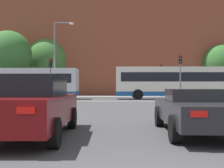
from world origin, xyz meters
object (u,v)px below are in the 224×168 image
object	(u,v)px
traffic_light_far_right	(161,75)
pedestrian_walking_east	(33,89)
traffic_light_near_right	(180,70)
pedestrian_waiting	(67,88)
street_lamp_junction	(58,52)
car_roadster_right	(198,110)
bus_crossing_trailing	(26,83)
car_saloon_left	(29,106)
bus_crossing_lead	(171,82)
traffic_light_near_left	(50,72)

from	to	relation	value
traffic_light_far_right	pedestrian_walking_east	world-z (taller)	traffic_light_far_right
traffic_light_near_right	pedestrian_waiting	distance (m)	16.72
traffic_light_near_right	street_lamp_junction	bearing A→B (deg)	161.95
car_roadster_right	bus_crossing_trailing	bearing A→B (deg)	119.94
car_roadster_right	bus_crossing_trailing	distance (m)	23.49
traffic_light_far_right	car_roadster_right	bearing A→B (deg)	-97.65
traffic_light_far_right	car_saloon_left	bearing A→B (deg)	-105.98
car_roadster_right	bus_crossing_lead	bearing A→B (deg)	82.12
car_roadster_right	traffic_light_far_right	bearing A→B (deg)	83.99
car_roadster_right	pedestrian_waiting	bearing A→B (deg)	107.94
car_roadster_right	bus_crossing_lead	world-z (taller)	bus_crossing_lead
car_saloon_left	bus_crossing_trailing	xyz separation A→B (m)	(-6.72, 21.21, 0.86)
car_saloon_left	pedestrian_waiting	xyz separation A→B (m)	(-4.00, 29.29, 0.31)
traffic_light_near_right	pedestrian_waiting	size ratio (longest dim) A/B	2.23
bus_crossing_trailing	traffic_light_near_right	xyz separation A→B (m)	(14.76, -3.40, 1.12)
traffic_light_near_right	pedestrian_waiting	world-z (taller)	traffic_light_near_right
traffic_light_far_right	traffic_light_near_right	xyz separation A→B (m)	(-0.12, -10.69, 0.05)
car_roadster_right	pedestrian_walking_east	bearing A→B (deg)	115.41
car_saloon_left	pedestrian_walking_east	world-z (taller)	pedestrian_walking_east
street_lamp_junction	pedestrian_walking_east	distance (m)	10.21
pedestrian_walking_east	street_lamp_junction	bearing A→B (deg)	-73.78
pedestrian_waiting	traffic_light_near_right	bearing A→B (deg)	-6.12
bus_crossing_lead	traffic_light_far_right	bearing A→B (deg)	-2.17
traffic_light_near_right	bus_crossing_trailing	bearing A→B (deg)	167.03
traffic_light_near_left	street_lamp_junction	distance (m)	4.16
pedestrian_waiting	street_lamp_junction	bearing A→B (deg)	-49.73
traffic_light_near_left	street_lamp_junction	world-z (taller)	street_lamp_junction
car_saloon_left	street_lamp_junction	xyz separation A→B (m)	(-3.63, 21.61, 4.02)
pedestrian_waiting	pedestrian_walking_east	distance (m)	4.48
traffic_light_near_right	bus_crossing_lead	bearing A→B (deg)	92.45
car_roadster_right	bus_crossing_lead	xyz separation A→B (m)	(3.48, 20.76, 1.10)
car_saloon_left	traffic_light_near_left	bearing A→B (deg)	100.22
car_saloon_left	bus_crossing_trailing	distance (m)	22.26
bus_crossing_lead	traffic_light_near_left	world-z (taller)	traffic_light_near_left
bus_crossing_lead	pedestrian_waiting	size ratio (longest dim) A/B	5.98
bus_crossing_lead	street_lamp_junction	size ratio (longest dim) A/B	1.38
bus_crossing_lead	traffic_light_near_right	size ratio (longest dim) A/B	2.68
traffic_light_far_right	traffic_light_near_left	xyz separation A→B (m)	(-11.73, -10.40, -0.15)
pedestrian_waiting	car_saloon_left	bearing A→B (deg)	-44.69
traffic_light_far_right	pedestrian_walking_east	xyz separation A→B (m)	(-16.61, 1.24, -1.80)
bus_crossing_trailing	street_lamp_junction	world-z (taller)	street_lamp_junction
car_saloon_left	traffic_light_near_right	distance (m)	19.63
bus_crossing_lead	pedestrian_walking_east	distance (m)	18.40
traffic_light_far_right	street_lamp_junction	world-z (taller)	street_lamp_junction
traffic_light_near_right	pedestrian_walking_east	world-z (taller)	traffic_light_near_right
car_saloon_left	bus_crossing_lead	distance (m)	22.73
bus_crossing_lead	traffic_light_near_left	bearing A→B (deg)	105.60
car_roadster_right	traffic_light_near_left	world-z (taller)	traffic_light_near_left
bus_crossing_trailing	street_lamp_junction	xyz separation A→B (m)	(3.09, 0.40, 3.16)
street_lamp_junction	pedestrian_walking_east	world-z (taller)	street_lamp_junction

